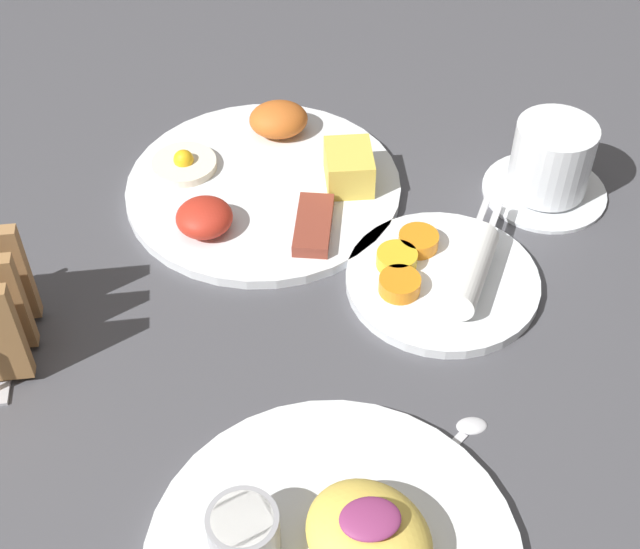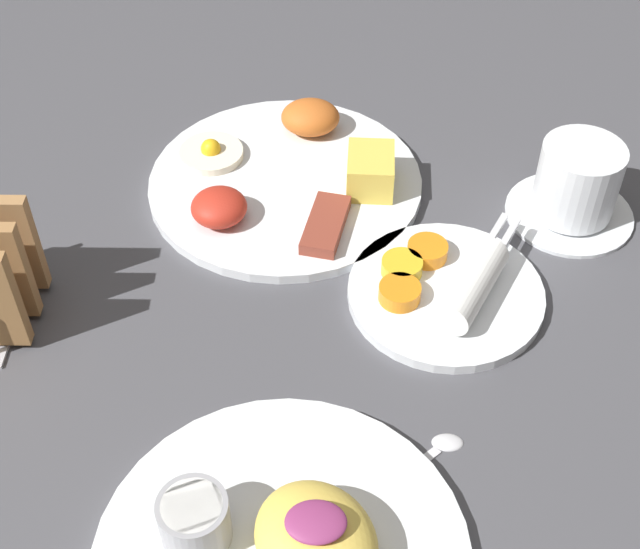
{
  "view_description": "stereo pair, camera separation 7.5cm",
  "coord_description": "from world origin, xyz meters",
  "px_view_note": "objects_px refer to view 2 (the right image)",
  "views": [
    {
      "loc": [
        0.01,
        -0.48,
        0.56
      ],
      "look_at": [
        0.08,
        0.04,
        0.03
      ],
      "focal_mm": 50.0,
      "sensor_mm": 36.0,
      "label": 1
    },
    {
      "loc": [
        0.09,
        -0.49,
        0.56
      ],
      "look_at": [
        0.08,
        0.04,
        0.03
      ],
      "focal_mm": 50.0,
      "sensor_mm": 36.0,
      "label": 2
    }
  ],
  "objects_px": {
    "plate_breakfast": "(288,177)",
    "coffee_cup": "(576,186)",
    "plate_condiments": "(447,288)",
    "plate_foreground": "(282,549)"
  },
  "relations": [
    {
      "from": "plate_breakfast",
      "to": "coffee_cup",
      "type": "distance_m",
      "value": 0.27
    },
    {
      "from": "plate_condiments",
      "to": "plate_foreground",
      "type": "bearing_deg",
      "value": -118.2
    },
    {
      "from": "plate_foreground",
      "to": "coffee_cup",
      "type": "xyz_separation_m",
      "value": [
        0.26,
        0.35,
        0.02
      ]
    },
    {
      "from": "plate_condiments",
      "to": "coffee_cup",
      "type": "relative_size",
      "value": 1.41
    },
    {
      "from": "plate_breakfast",
      "to": "coffee_cup",
      "type": "height_order",
      "value": "coffee_cup"
    },
    {
      "from": "plate_breakfast",
      "to": "plate_foreground",
      "type": "height_order",
      "value": "plate_foreground"
    },
    {
      "from": "plate_breakfast",
      "to": "coffee_cup",
      "type": "relative_size",
      "value": 2.22
    },
    {
      "from": "plate_breakfast",
      "to": "plate_foreground",
      "type": "bearing_deg",
      "value": -88.39
    },
    {
      "from": "plate_breakfast",
      "to": "plate_condiments",
      "type": "bearing_deg",
      "value": -46.28
    },
    {
      "from": "plate_breakfast",
      "to": "coffee_cup",
      "type": "bearing_deg",
      "value": -8.43
    }
  ]
}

